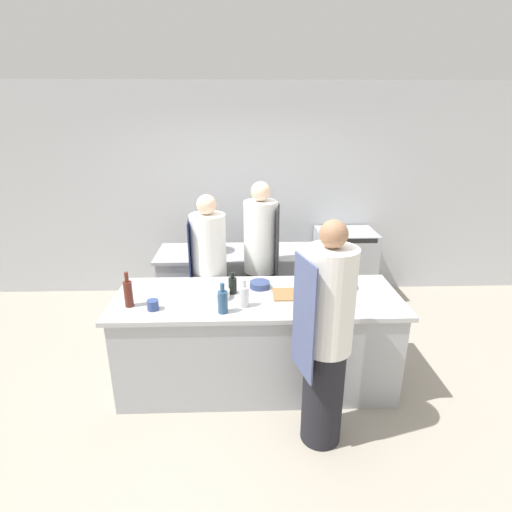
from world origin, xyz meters
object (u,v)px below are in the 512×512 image
(chef_at_pass_far, at_px, (209,275))
(cup, at_px, (153,305))
(chef_at_prep_near, at_px, (326,339))
(bowl_prep_small, at_px, (341,284))
(bottle_wine, at_px, (244,296))
(bottle_sauce, at_px, (128,293))
(bottle_vinegar, at_px, (312,304))
(bowl_ceramic_blue, at_px, (260,285))
(oven_range, at_px, (344,265))
(stockpot, at_px, (211,243))
(bowl_mixing_large, at_px, (219,294))
(chef_at_stove, at_px, (261,264))
(bottle_cooking_oil, at_px, (223,301))
(bottle_water, at_px, (233,285))
(bottle_olive_oil, at_px, (321,280))

(chef_at_pass_far, bearing_deg, cup, 151.42)
(chef_at_prep_near, relative_size, bowl_prep_small, 6.55)
(bottle_wine, relative_size, bottle_sauce, 0.79)
(bottle_vinegar, height_order, bowl_ceramic_blue, bottle_vinegar)
(bottle_vinegar, xyz_separation_m, bottle_wine, (-0.55, 0.12, 0.02))
(oven_range, height_order, stockpot, stockpot)
(bottle_sauce, bearing_deg, bowl_ceramic_blue, 17.12)
(chef_at_prep_near, relative_size, bottle_vinegar, 9.34)
(bottle_sauce, bearing_deg, bottle_vinegar, -5.78)
(bottle_sauce, relative_size, bowl_mixing_large, 1.58)
(bottle_sauce, xyz_separation_m, bowl_mixing_large, (0.74, 0.13, -0.08))
(chef_at_prep_near, xyz_separation_m, bowl_mixing_large, (-0.81, 0.70, 0.04))
(chef_at_stove, bearing_deg, oven_range, 139.50)
(bottle_cooking_oil, height_order, bottle_sauce, bottle_sauce)
(oven_range, bearing_deg, bottle_wine, -124.37)
(bottle_sauce, distance_m, bowl_mixing_large, 0.76)
(chef_at_prep_near, relative_size, bottle_wine, 7.35)
(chef_at_pass_far, bearing_deg, bowl_prep_small, -114.28)
(chef_at_pass_far, bearing_deg, bottle_wine, -160.45)
(bowl_prep_small, relative_size, cup, 2.86)
(bowl_ceramic_blue, bearing_deg, bottle_water, -155.17)
(bottle_vinegar, bearing_deg, oven_range, 69.02)
(oven_range, height_order, bottle_olive_oil, bottle_olive_oil)
(chef_at_pass_far, xyz_separation_m, stockpot, (-0.02, 0.59, 0.16))
(bottle_olive_oil, bearing_deg, cup, -166.12)
(bowl_mixing_large, distance_m, bowl_ceramic_blue, 0.42)
(oven_range, distance_m, bottle_wine, 2.44)
(chef_at_stove, relative_size, bowl_prep_small, 6.56)
(chef_at_stove, xyz_separation_m, cup, (-0.93, -1.02, 0.04))
(cup, bearing_deg, bottle_vinegar, -3.61)
(chef_at_prep_near, height_order, cup, chef_at_prep_near)
(bottle_wine, xyz_separation_m, bowl_mixing_large, (-0.22, 0.17, -0.06))
(bowl_mixing_large, distance_m, bowl_prep_small, 1.14)
(cup, bearing_deg, oven_range, 43.75)
(bowl_ceramic_blue, bearing_deg, bottle_vinegar, -50.95)
(bowl_ceramic_blue, xyz_separation_m, cup, (-0.90, -0.41, 0.01))
(bottle_wine, bearing_deg, chef_at_stove, 79.54)
(bottle_olive_oil, bearing_deg, bottle_vinegar, -109.98)
(chef_at_prep_near, distance_m, chef_at_stove, 1.57)
(oven_range, xyz_separation_m, bowl_mixing_large, (-1.57, -1.80, 0.45))
(bottle_wine, bearing_deg, cup, -177.15)
(chef_at_prep_near, height_order, chef_at_pass_far, chef_at_prep_near)
(bowl_ceramic_blue, height_order, stockpot, stockpot)
(stockpot, bearing_deg, bowl_mixing_large, -82.76)
(bottle_vinegar, height_order, bottle_wine, bottle_wine)
(bowl_mixing_large, relative_size, bowl_ceramic_blue, 1.03)
(bottle_cooking_oil, xyz_separation_m, bowl_prep_small, (1.07, 0.46, -0.07))
(chef_at_prep_near, relative_size, cup, 18.70)
(bowl_prep_small, distance_m, stockpot, 1.66)
(chef_at_stove, height_order, cup, chef_at_stove)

